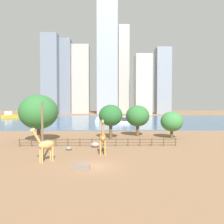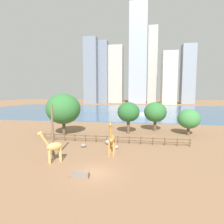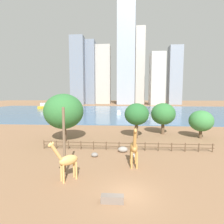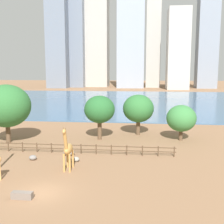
# 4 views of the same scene
# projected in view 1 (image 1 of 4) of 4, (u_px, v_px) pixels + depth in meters

# --- Properties ---
(ground_plane) EXTENTS (400.00, 400.00, 0.00)m
(ground_plane) POSITION_uv_depth(u_px,v_px,m) (105.00, 120.00, 103.99)
(ground_plane) COLOR #8C6647
(harbor_water) EXTENTS (180.00, 86.00, 0.20)m
(harbor_water) POSITION_uv_depth(u_px,v_px,m) (105.00, 120.00, 100.99)
(harbor_water) COLOR #3D6084
(harbor_water) RESTS_ON ground
(giraffe_tall) EXTENTS (0.94, 3.04, 5.05)m
(giraffe_tall) POSITION_uv_depth(u_px,v_px,m) (103.00, 137.00, 29.89)
(giraffe_tall) COLOR #C18C47
(giraffe_tall) RESTS_ON ground
(giraffe_companion) EXTENTS (2.58, 2.42, 4.31)m
(giraffe_companion) POSITION_uv_depth(u_px,v_px,m) (45.00, 145.00, 25.88)
(giraffe_companion) COLOR tan
(giraffe_companion) RESTS_ON ground
(utility_pole) EXTENTS (0.28, 0.28, 7.22)m
(utility_pole) POSITION_uv_depth(u_px,v_px,m) (42.00, 131.00, 26.97)
(utility_pole) COLOR brown
(utility_pole) RESTS_ON ground
(boulder_near_fence) EXTENTS (0.91, 0.80, 0.60)m
(boulder_near_fence) POSITION_uv_depth(u_px,v_px,m) (69.00, 148.00, 32.77)
(boulder_near_fence) COLOR gray
(boulder_near_fence) RESTS_ON ground
(boulder_by_pole) EXTENTS (0.77, 0.77, 0.57)m
(boulder_by_pole) POSITION_uv_depth(u_px,v_px,m) (104.00, 148.00, 32.85)
(boulder_by_pole) COLOR gray
(boulder_by_pole) RESTS_ON ground
(boulder_small) EXTENTS (1.45, 1.10, 0.83)m
(boulder_small) POSITION_uv_depth(u_px,v_px,m) (95.00, 145.00, 35.12)
(boulder_small) COLOR gray
(boulder_small) RESTS_ON ground
(feeding_trough) EXTENTS (1.80, 0.60, 0.60)m
(feeding_trough) POSITION_uv_depth(u_px,v_px,m) (81.00, 167.00, 22.75)
(feeding_trough) COLOR #72665B
(feeding_trough) RESTS_ON ground
(enclosure_fence) EXTENTS (26.12, 0.14, 1.30)m
(enclosure_fence) POSITION_uv_depth(u_px,v_px,m) (98.00, 142.00, 36.01)
(enclosure_fence) COLOR #4C3826
(enclosure_fence) RESTS_ON ground
(tree_left_large) EXTENTS (4.76, 4.76, 6.90)m
(tree_left_large) POSITION_uv_depth(u_px,v_px,m) (111.00, 116.00, 43.90)
(tree_left_large) COLOR brown
(tree_left_large) RESTS_ON ground
(tree_center_broad) EXTENTS (4.56, 4.56, 5.50)m
(tree_center_broad) POSITION_uv_depth(u_px,v_px,m) (172.00, 122.00, 44.93)
(tree_center_broad) COLOR brown
(tree_center_broad) RESTS_ON ground
(tree_right_tall) EXTENTS (5.15, 5.15, 6.78)m
(tree_right_tall) POSITION_uv_depth(u_px,v_px,m) (138.00, 116.00, 47.86)
(tree_right_tall) COLOR brown
(tree_right_tall) RESTS_ON ground
(tree_left_small) EXTENTS (7.05, 7.05, 8.72)m
(tree_left_small) POSITION_uv_depth(u_px,v_px,m) (39.00, 112.00, 40.16)
(tree_left_small) COLOR brown
(tree_left_small) RESTS_ON ground
(boat_ferry) EXTENTS (5.24, 2.65, 2.20)m
(boat_ferry) POSITION_uv_depth(u_px,v_px,m) (123.00, 122.00, 77.58)
(boat_ferry) COLOR silver
(boat_ferry) RESTS_ON harbor_water
(boat_sailboat) EXTENTS (6.84, 8.56, 3.62)m
(boat_sailboat) POSITION_uv_depth(u_px,v_px,m) (10.00, 116.00, 114.00)
(boat_sailboat) COLOR gold
(boat_sailboat) RESTS_ON harbor_water
(boat_tug) EXTENTS (1.67, 4.37, 1.91)m
(boat_tug) POSITION_uv_depth(u_px,v_px,m) (97.00, 121.00, 84.13)
(boat_tug) COLOR silver
(boat_tug) RESTS_ON harbor_water
(skyline_tower_needle) EXTENTS (12.44, 9.52, 62.03)m
(skyline_tower_needle) POSITION_uv_depth(u_px,v_px,m) (50.00, 74.00, 169.38)
(skyline_tower_needle) COLOR slate
(skyline_tower_needle) RESTS_ON ground
(skyline_block_central) EXTENTS (11.98, 15.71, 44.74)m
(skyline_block_central) POSITION_uv_depth(u_px,v_px,m) (143.00, 85.00, 166.44)
(skyline_block_central) COLOR #B7B2A8
(skyline_block_central) RESTS_ON ground
(skyline_tower_glass) EXTENTS (16.32, 11.40, 91.91)m
(skyline_tower_glass) POSITION_uv_depth(u_px,v_px,m) (107.00, 57.00, 175.18)
(skyline_tower_glass) COLOR #939EAD
(skyline_tower_glass) RESTS_ON ground
(skyline_block_left) EXTENTS (11.74, 10.95, 53.57)m
(skyline_block_left) POSITION_uv_depth(u_px,v_px,m) (163.00, 81.00, 178.50)
(skyline_block_left) COLOR gray
(skyline_block_left) RESTS_ON ground
(skyline_block_right) EXTENTS (9.41, 12.12, 60.75)m
(skyline_block_right) POSITION_uv_depth(u_px,v_px,m) (66.00, 77.00, 179.76)
(skyline_block_right) COLOR slate
(skyline_block_right) RESTS_ON ground
(skyline_tower_short) EXTENTS (8.78, 9.19, 72.91)m
(skyline_tower_short) POSITION_uv_depth(u_px,v_px,m) (124.00, 70.00, 182.43)
(skyline_tower_short) COLOR #ADA89E
(skyline_tower_short) RESTS_ON ground
(skyline_block_wide) EXTENTS (17.45, 14.14, 57.73)m
(skyline_block_wide) POSITION_uv_depth(u_px,v_px,m) (79.00, 80.00, 187.41)
(skyline_block_wide) COLOR #ADA89E
(skyline_block_wide) RESTS_ON ground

